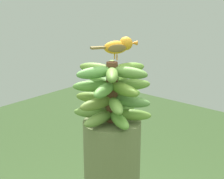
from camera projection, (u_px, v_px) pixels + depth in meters
banana_bunch at (112, 93)px, 1.24m from camera, size 0.30×0.29×0.23m
perched_bird at (119, 46)px, 1.24m from camera, size 0.17×0.11×0.08m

